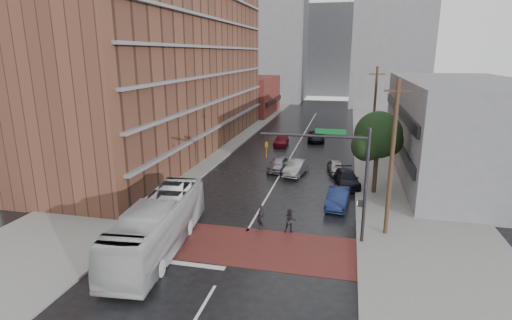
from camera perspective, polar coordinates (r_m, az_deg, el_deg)
The scene contains 24 objects.
ground at distance 24.45m, azimuth -2.80°, elevation -12.62°, with size 160.00×160.00×0.00m, color black.
crosswalk at distance 24.87m, azimuth -2.48°, elevation -12.08°, with size 14.00×5.00×0.02m, color maroon.
sidewalk_west at distance 50.32m, azimuth -7.71°, elevation 1.94°, with size 9.00×90.00×0.15m, color gray.
sidewalk_east at distance 47.50m, azimuth 19.25°, elevation 0.44°, with size 9.00×90.00×0.15m, color gray.
apartment_block at distance 49.15m, azimuth -11.60°, elevation 17.83°, with size 10.00×44.00×28.00m, color brown.
storefront_west at distance 77.35m, azimuth -0.54°, elevation 9.19°, with size 8.00×16.00×7.00m, color maroon.
building_east at distance 42.70m, azimuth 27.11°, elevation 4.15°, with size 11.00×26.00×9.00m, color gray.
distant_tower_west at distance 100.93m, azimuth 1.63°, elevation 17.64°, with size 18.00×16.00×32.00m, color gray.
distant_tower_east at distance 93.40m, azimuth 18.86°, elevation 18.34°, with size 16.00×14.00×36.00m, color gray.
distant_tower_center at distance 115.98m, azimuth 10.39°, elevation 15.09°, with size 12.00×10.00×24.00m, color gray.
street_tree at distance 33.60m, azimuth 17.05°, elevation 3.02°, with size 4.20×4.10×6.90m.
signal_mast at distance 24.23m, azimuth 12.14°, elevation -1.13°, with size 6.50×0.30×7.20m.
utility_pole_near at distance 25.73m, azimuth 18.84°, elevation 0.27°, with size 1.60×0.26×10.00m.
utility_pole_far at distance 45.33m, azimuth 16.52°, elevation 6.54°, with size 1.60×0.26×10.00m.
transit_bus at distance 24.46m, azimuth -13.78°, elevation -9.03°, with size 2.59×11.08×3.09m, color #BBBBBE.
pedestrian_a at distance 26.53m, azimuth 0.75°, elevation -8.28°, with size 0.61×0.40×1.68m, color black.
pedestrian_b at distance 26.23m, azimuth 4.90°, elevation -8.68°, with size 0.79×0.62×1.63m, color black.
car_travel_a at distance 39.78m, azimuth 3.22°, elevation -0.57°, with size 1.58×3.92×1.33m, color #929298.
car_travel_b at distance 38.55m, azimuth 5.74°, elevation -1.07°, with size 1.50×4.29×1.41m, color #97999E.
car_travel_c at distance 50.84m, azimuth 3.63°, elevation 2.78°, with size 1.67×4.10×1.19m, color maroon.
suv_travel at distance 53.68m, azimuth 8.59°, elevation 3.37°, with size 2.19×4.74×1.32m, color black.
car_parked_near at distance 31.08m, azimuth 11.58°, elevation -5.32°, with size 1.47×4.23×1.39m, color #16224E.
car_parked_mid at distance 36.08m, azimuth 12.89°, elevation -2.59°, with size 1.84×4.53×1.31m, color black.
car_parked_far at distance 39.72m, azimuth 11.35°, elevation -0.95°, with size 1.45×3.60×1.23m, color #999CA0.
Camera 1 is at (6.00, -20.82, 11.32)m, focal length 28.00 mm.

